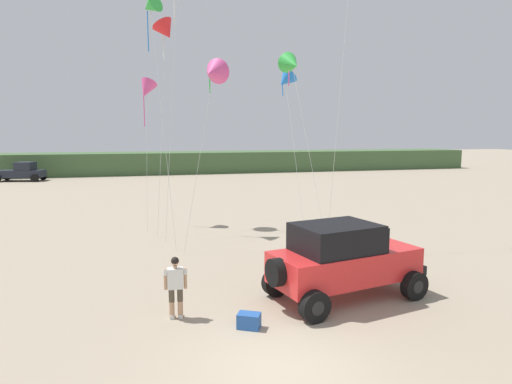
{
  "coord_description": "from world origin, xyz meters",
  "views": [
    {
      "loc": [
        -2.69,
        -8.07,
        4.83
      ],
      "look_at": [
        0.56,
        4.15,
        3.14
      ],
      "focal_mm": 30.51,
      "sensor_mm": 36.0,
      "label": 1
    }
  ],
  "objects_px": {
    "cooler_box": "(249,321)",
    "kite_pink_ribbon": "(292,64)",
    "kite_yellow_diamond": "(285,80)",
    "kite_orange_streamer": "(213,73)",
    "kite_red_delta": "(166,31)",
    "kite_blue_swept": "(146,90)",
    "kite_green_box": "(150,6)",
    "distant_pickup": "(22,172)",
    "person_watching": "(176,284)",
    "jeep": "(343,259)"
  },
  "relations": [
    {
      "from": "cooler_box",
      "to": "kite_pink_ribbon",
      "type": "height_order",
      "value": "kite_pink_ribbon"
    },
    {
      "from": "kite_yellow_diamond",
      "to": "kite_orange_streamer",
      "type": "distance_m",
      "value": 5.73
    },
    {
      "from": "cooler_box",
      "to": "kite_red_delta",
      "type": "distance_m",
      "value": 16.86
    },
    {
      "from": "kite_blue_swept",
      "to": "kite_yellow_diamond",
      "type": "bearing_deg",
      "value": -14.29
    },
    {
      "from": "kite_green_box",
      "to": "kite_pink_ribbon",
      "type": "bearing_deg",
      "value": -23.93
    },
    {
      "from": "cooler_box",
      "to": "kite_blue_swept",
      "type": "xyz_separation_m",
      "value": [
        -2.07,
        13.95,
        6.95
      ]
    },
    {
      "from": "kite_red_delta",
      "to": "kite_pink_ribbon",
      "type": "bearing_deg",
      "value": -38.63
    },
    {
      "from": "kite_blue_swept",
      "to": "kite_orange_streamer",
      "type": "bearing_deg",
      "value": -63.95
    },
    {
      "from": "cooler_box",
      "to": "kite_blue_swept",
      "type": "distance_m",
      "value": 15.72
    },
    {
      "from": "kite_pink_ribbon",
      "to": "kite_blue_swept",
      "type": "relative_size",
      "value": 1.11
    },
    {
      "from": "distant_pickup",
      "to": "kite_yellow_diamond",
      "type": "xyz_separation_m",
      "value": [
        19.48,
        -27.44,
        6.7
      ]
    },
    {
      "from": "person_watching",
      "to": "kite_pink_ribbon",
      "type": "height_order",
      "value": "kite_pink_ribbon"
    },
    {
      "from": "distant_pickup",
      "to": "kite_green_box",
      "type": "relative_size",
      "value": 0.43
    },
    {
      "from": "jeep",
      "to": "kite_blue_swept",
      "type": "xyz_separation_m",
      "value": [
        -5.24,
        12.7,
        5.94
      ]
    },
    {
      "from": "kite_blue_swept",
      "to": "person_watching",
      "type": "bearing_deg",
      "value": -88.4
    },
    {
      "from": "kite_yellow_diamond",
      "to": "kite_blue_swept",
      "type": "distance_m",
      "value": 7.33
    },
    {
      "from": "person_watching",
      "to": "kite_red_delta",
      "type": "relative_size",
      "value": 0.15
    },
    {
      "from": "jeep",
      "to": "kite_pink_ribbon",
      "type": "xyz_separation_m",
      "value": [
        1.2,
        8.05,
        6.8
      ]
    },
    {
      "from": "distant_pickup",
      "to": "kite_yellow_diamond",
      "type": "height_order",
      "value": "kite_yellow_diamond"
    },
    {
      "from": "kite_pink_ribbon",
      "to": "kite_yellow_diamond",
      "type": "relative_size",
      "value": 1.04
    },
    {
      "from": "kite_blue_swept",
      "to": "kite_orange_streamer",
      "type": "relative_size",
      "value": 0.97
    },
    {
      "from": "kite_red_delta",
      "to": "kite_blue_swept",
      "type": "distance_m",
      "value": 3.17
    },
    {
      "from": "distant_pickup",
      "to": "kite_green_box",
      "type": "distance_m",
      "value": 31.9
    },
    {
      "from": "jeep",
      "to": "kite_yellow_diamond",
      "type": "bearing_deg",
      "value": 80.39
    },
    {
      "from": "kite_yellow_diamond",
      "to": "kite_blue_swept",
      "type": "xyz_separation_m",
      "value": [
        -7.08,
        1.8,
        -0.51
      ]
    },
    {
      "from": "cooler_box",
      "to": "kite_pink_ribbon",
      "type": "xyz_separation_m",
      "value": [
        4.36,
        9.31,
        7.81
      ]
    },
    {
      "from": "cooler_box",
      "to": "kite_red_delta",
      "type": "bearing_deg",
      "value": 122.6
    },
    {
      "from": "person_watching",
      "to": "kite_pink_ribbon",
      "type": "relative_size",
      "value": 0.19
    },
    {
      "from": "person_watching",
      "to": "kite_blue_swept",
      "type": "xyz_separation_m",
      "value": [
        -0.36,
        12.88,
        6.2
      ]
    },
    {
      "from": "kite_orange_streamer",
      "to": "cooler_box",
      "type": "bearing_deg",
      "value": -93.91
    },
    {
      "from": "kite_orange_streamer",
      "to": "kite_blue_swept",
      "type": "bearing_deg",
      "value": 116.05
    },
    {
      "from": "person_watching",
      "to": "kite_pink_ribbon",
      "type": "xyz_separation_m",
      "value": [
        6.08,
        8.23,
        7.06
      ]
    },
    {
      "from": "jeep",
      "to": "kite_red_delta",
      "type": "bearing_deg",
      "value": 108.69
    },
    {
      "from": "kite_green_box",
      "to": "cooler_box",
      "type": "bearing_deg",
      "value": -81.51
    },
    {
      "from": "distant_pickup",
      "to": "kite_orange_streamer",
      "type": "xyz_separation_m",
      "value": [
        15.06,
        -31.07,
        6.46
      ]
    },
    {
      "from": "kite_yellow_diamond",
      "to": "distant_pickup",
      "type": "bearing_deg",
      "value": 125.38
    },
    {
      "from": "distant_pickup",
      "to": "kite_orange_streamer",
      "type": "bearing_deg",
      "value": -64.14
    },
    {
      "from": "kite_pink_ribbon",
      "to": "kite_red_delta",
      "type": "relative_size",
      "value": 0.8
    },
    {
      "from": "cooler_box",
      "to": "kite_orange_streamer",
      "type": "xyz_separation_m",
      "value": [
        0.58,
        8.52,
        7.21
      ]
    },
    {
      "from": "jeep",
      "to": "kite_blue_swept",
      "type": "bearing_deg",
      "value": 112.41
    },
    {
      "from": "cooler_box",
      "to": "kite_pink_ribbon",
      "type": "bearing_deg",
      "value": 93.23
    },
    {
      "from": "cooler_box",
      "to": "distant_pickup",
      "type": "distance_m",
      "value": 42.16
    },
    {
      "from": "person_watching",
      "to": "kite_blue_swept",
      "type": "relative_size",
      "value": 0.21
    },
    {
      "from": "person_watching",
      "to": "cooler_box",
      "type": "distance_m",
      "value": 2.16
    },
    {
      "from": "kite_yellow_diamond",
      "to": "kite_green_box",
      "type": "height_order",
      "value": "kite_green_box"
    },
    {
      "from": "kite_pink_ribbon",
      "to": "kite_blue_swept",
      "type": "xyz_separation_m",
      "value": [
        -6.44,
        4.65,
        -0.86
      ]
    },
    {
      "from": "jeep",
      "to": "kite_orange_streamer",
      "type": "xyz_separation_m",
      "value": [
        -2.58,
        7.27,
        6.2
      ]
    },
    {
      "from": "person_watching",
      "to": "kite_green_box",
      "type": "distance_m",
      "value": 14.76
    },
    {
      "from": "jeep",
      "to": "kite_orange_streamer",
      "type": "relative_size",
      "value": 0.62
    },
    {
      "from": "kite_pink_ribbon",
      "to": "cooler_box",
      "type": "bearing_deg",
      "value": -115.11
    }
  ]
}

